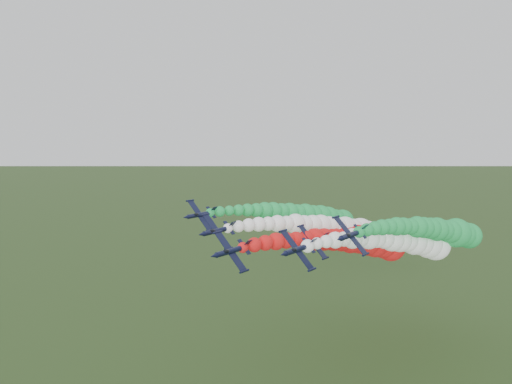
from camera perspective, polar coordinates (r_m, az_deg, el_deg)
jet_lead at (r=136.83m, az=11.64°, el=-5.73°), size 14.95×74.04×17.55m
jet_inner_left at (r=148.22m, az=9.16°, el=-4.14°), size 14.46×73.55×17.06m
jet_inner_right at (r=140.65m, az=16.98°, el=-5.49°), size 15.00×74.09×17.60m
jet_outer_left at (r=162.16m, az=6.36°, el=-2.74°), size 14.61×73.70×17.21m
jet_outer_right at (r=146.06m, az=20.64°, el=-4.24°), size 14.46×73.55×17.07m
jet_trail at (r=159.42m, az=16.74°, el=-4.91°), size 14.38×73.47×16.98m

